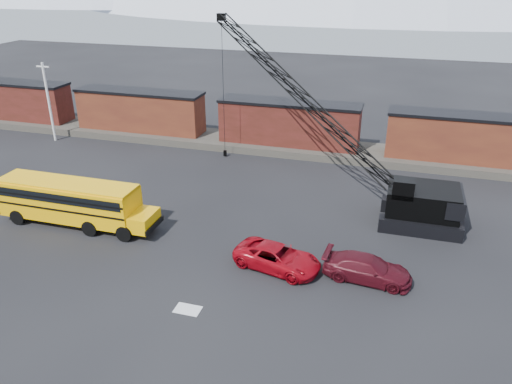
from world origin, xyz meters
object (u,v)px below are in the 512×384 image
at_px(school_bus, 74,201).
at_px(crawler_crane, 301,96).
at_px(red_pickup, 278,258).
at_px(maroon_suv, 367,269).

height_order(school_bus, crawler_crane, crawler_crane).
bearing_deg(red_pickup, school_bus, 97.77).
relative_size(school_bus, crawler_crane, 0.55).
bearing_deg(maroon_suv, crawler_crane, 33.02).
xyz_separation_m(school_bus, maroon_suv, (20.25, -1.13, -1.05)).
bearing_deg(red_pickup, maroon_suv, -73.41).
height_order(red_pickup, maroon_suv, maroon_suv).
relative_size(red_pickup, maroon_suv, 1.04).
bearing_deg(maroon_suv, school_bus, 91.54).
distance_m(school_bus, red_pickup, 15.08).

